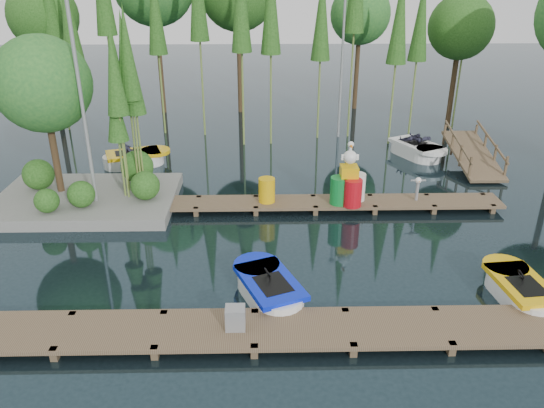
{
  "coord_description": "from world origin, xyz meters",
  "views": [
    {
      "loc": [
        0.19,
        -14.26,
        7.77
      ],
      "look_at": [
        0.5,
        0.5,
        1.1
      ],
      "focal_mm": 35.0,
      "sensor_mm": 36.0,
      "label": 1
    }
  ],
  "objects_px": {
    "island": "(68,115)",
    "boat_yellow_far": "(135,159)",
    "yellow_barrel": "(267,190)",
    "boat_blue": "(269,289)",
    "drum_cluster": "(349,185)",
    "utility_cabinet": "(235,318)"
  },
  "relations": [
    {
      "from": "drum_cluster",
      "to": "boat_yellow_far",
      "type": "bearing_deg",
      "value": 150.39
    },
    {
      "from": "boat_yellow_far",
      "to": "island",
      "type": "bearing_deg",
      "value": -105.34
    },
    {
      "from": "boat_yellow_far",
      "to": "yellow_barrel",
      "type": "relative_size",
      "value": 3.61
    },
    {
      "from": "boat_blue",
      "to": "utility_cabinet",
      "type": "bearing_deg",
      "value": -137.9
    },
    {
      "from": "boat_yellow_far",
      "to": "drum_cluster",
      "type": "xyz_separation_m",
      "value": [
        8.35,
        -4.74,
        0.64
      ]
    },
    {
      "from": "island",
      "to": "utility_cabinet",
      "type": "xyz_separation_m",
      "value": [
        5.87,
        -7.79,
        -2.61
      ]
    },
    {
      "from": "utility_cabinet",
      "to": "yellow_barrel",
      "type": "relative_size",
      "value": 0.64
    },
    {
      "from": "utility_cabinet",
      "to": "drum_cluster",
      "type": "relative_size",
      "value": 0.25
    },
    {
      "from": "utility_cabinet",
      "to": "drum_cluster",
      "type": "xyz_separation_m",
      "value": [
        3.6,
        6.84,
        0.37
      ]
    },
    {
      "from": "yellow_barrel",
      "to": "boat_yellow_far",
      "type": "bearing_deg",
      "value": 140.38
    },
    {
      "from": "island",
      "to": "boat_blue",
      "type": "relative_size",
      "value": 2.27
    },
    {
      "from": "boat_yellow_far",
      "to": "yellow_barrel",
      "type": "xyz_separation_m",
      "value": [
        5.54,
        -4.58,
        0.43
      ]
    },
    {
      "from": "boat_yellow_far",
      "to": "drum_cluster",
      "type": "relative_size",
      "value": 1.41
    },
    {
      "from": "island",
      "to": "boat_blue",
      "type": "xyz_separation_m",
      "value": [
        6.65,
        -6.18,
        -2.92
      ]
    },
    {
      "from": "utility_cabinet",
      "to": "drum_cluster",
      "type": "bearing_deg",
      "value": 62.26
    },
    {
      "from": "boat_yellow_far",
      "to": "drum_cluster",
      "type": "height_order",
      "value": "drum_cluster"
    },
    {
      "from": "boat_blue",
      "to": "drum_cluster",
      "type": "xyz_separation_m",
      "value": [
        2.82,
        5.24,
        0.68
      ]
    },
    {
      "from": "boat_yellow_far",
      "to": "utility_cabinet",
      "type": "height_order",
      "value": "boat_yellow_far"
    },
    {
      "from": "island",
      "to": "drum_cluster",
      "type": "distance_m",
      "value": 9.78
    },
    {
      "from": "island",
      "to": "boat_yellow_far",
      "type": "xyz_separation_m",
      "value": [
        1.12,
        3.79,
        -2.89
      ]
    },
    {
      "from": "boat_yellow_far",
      "to": "yellow_barrel",
      "type": "bearing_deg",
      "value": -38.47
    },
    {
      "from": "yellow_barrel",
      "to": "utility_cabinet",
      "type": "bearing_deg",
      "value": -96.43
    }
  ]
}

